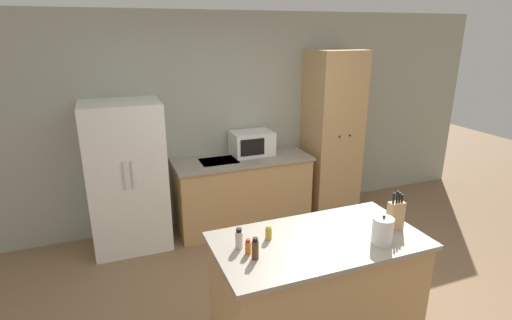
{
  "coord_description": "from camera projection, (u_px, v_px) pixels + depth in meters",
  "views": [
    {
      "loc": [
        -1.57,
        -2.39,
        2.38
      ],
      "look_at": [
        -0.09,
        1.4,
        1.05
      ],
      "focal_mm": 28.0,
      "sensor_mm": 36.0,
      "label": 1
    }
  ],
  "objects": [
    {
      "name": "spice_bottle_tall_dark",
      "position": [
        268.0,
        233.0,
        2.87
      ],
      "size": [
        0.05,
        0.05,
        0.11
      ],
      "color": "gold",
      "rests_on": "kitchen_island"
    },
    {
      "name": "kettle",
      "position": [
        383.0,
        231.0,
        2.81
      ],
      "size": [
        0.15,
        0.15,
        0.22
      ],
      "color": "white",
      "rests_on": "kitchen_island"
    },
    {
      "name": "spice_bottle_green_herb",
      "position": [
        255.0,
        249.0,
        2.62
      ],
      "size": [
        0.05,
        0.05,
        0.16
      ],
      "color": "#563319",
      "rests_on": "kitchen_island"
    },
    {
      "name": "wall_back",
      "position": [
        236.0,
        119.0,
        5.06
      ],
      "size": [
        7.2,
        0.06,
        2.6
      ],
      "color": "#9EA393",
      "rests_on": "ground_plane"
    },
    {
      "name": "spice_bottle_short_red",
      "position": [
        248.0,
        247.0,
        2.69
      ],
      "size": [
        0.04,
        0.04,
        0.11
      ],
      "color": "orange",
      "rests_on": "kitchen_island"
    },
    {
      "name": "spice_bottle_amber_oil",
      "position": [
        239.0,
        239.0,
        2.75
      ],
      "size": [
        0.05,
        0.05,
        0.15
      ],
      "color": "beige",
      "rests_on": "kitchen_island"
    },
    {
      "name": "knife_block",
      "position": [
        395.0,
        215.0,
        2.99
      ],
      "size": [
        0.12,
        0.07,
        0.32
      ],
      "color": "tan",
      "rests_on": "kitchen_island"
    },
    {
      "name": "microwave",
      "position": [
        252.0,
        143.0,
        4.98
      ],
      "size": [
        0.51,
        0.37,
        0.29
      ],
      "color": "white",
      "rests_on": "back_counter"
    },
    {
      "name": "refrigerator",
      "position": [
        127.0,
        177.0,
        4.41
      ],
      "size": [
        0.82,
        0.66,
        1.67
      ],
      "color": "white",
      "rests_on": "ground_plane"
    },
    {
      "name": "back_counter",
      "position": [
        242.0,
        192.0,
        5.01
      ],
      "size": [
        1.68,
        0.66,
        0.89
      ],
      "color": "tan",
      "rests_on": "ground_plane"
    },
    {
      "name": "pantry_cabinet",
      "position": [
        332.0,
        134.0,
        5.26
      ],
      "size": [
        0.63,
        0.61,
        2.15
      ],
      "color": "tan",
      "rests_on": "ground_plane"
    },
    {
      "name": "kitchen_island",
      "position": [
        316.0,
        293.0,
        3.04
      ],
      "size": [
        1.54,
        0.81,
        0.94
      ],
      "color": "tan",
      "rests_on": "ground_plane"
    }
  ]
}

